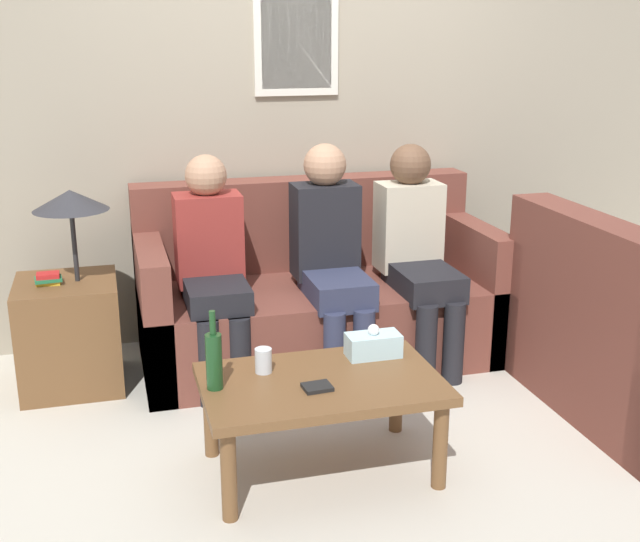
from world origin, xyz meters
The scene contains 13 objects.
ground_plane centered at (0.00, 0.00, 0.00)m, with size 16.00×16.00×0.00m, color beige.
wall_back centered at (0.00, 1.00, 1.30)m, with size 9.00×0.08×2.60m.
couch_main centered at (0.00, 0.54, 0.32)m, with size 1.93×0.89×0.95m.
couch_side centered at (1.30, -0.53, 0.33)m, with size 0.89×1.21×0.95m.
coffee_table centered at (-0.31, -0.69, 0.35)m, with size 0.96×0.61×0.41m.
side_table_with_lamp centered at (-1.31, 0.46, 0.34)m, with size 0.50×0.50×1.02m.
wine_bottle centered at (-0.73, -0.66, 0.53)m, with size 0.07×0.07×0.32m.
drinking_glass centered at (-0.52, -0.56, 0.46)m, with size 0.07×0.07×0.10m.
book_stack centered at (-0.35, -0.77, 0.42)m, with size 0.12×0.10×0.02m.
tissue_box centered at (-0.03, -0.52, 0.47)m, with size 0.23×0.12×0.15m.
person_left centered at (-0.59, 0.36, 0.63)m, with size 0.34×0.60×1.16m.
person_middle centered at (0.02, 0.33, 0.65)m, with size 0.34×0.62×1.20m.
person_right centered at (0.50, 0.33, 0.64)m, with size 0.34×0.65×1.17m.
Camera 1 is at (-1.09, -3.54, 1.76)m, focal length 45.00 mm.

